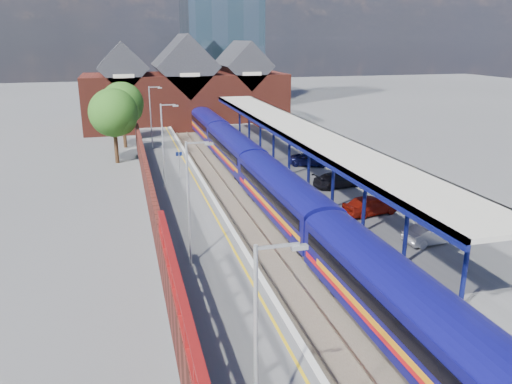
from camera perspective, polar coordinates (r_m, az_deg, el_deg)
ground at (r=52.10m, az=-3.93°, el=2.55°), size 240.00×240.00×0.00m
ballast_bed at (r=42.70m, az=-1.32°, el=-0.67°), size 6.00×76.00×0.06m
rails at (r=42.67m, az=-1.32°, el=-0.56°), size 4.51×76.00×0.14m
left_platform at (r=41.67m, az=-8.69°, el=-0.65°), size 5.00×76.00×1.00m
right_platform at (r=44.30m, az=6.24°, el=0.52°), size 6.00×76.00×1.00m
coping_left at (r=41.81m, az=-5.52°, el=0.28°), size 0.30×76.00×0.05m
coping_right at (r=43.23m, az=2.74°, el=0.91°), size 0.30×76.00×0.05m
yellow_line at (r=41.73m, az=-6.33°, el=0.20°), size 0.14×76.00×0.01m
train at (r=44.61m, az=-0.17°, el=2.91°), size 2.94×65.92×3.45m
canopy at (r=44.80m, az=4.92°, el=7.00°), size 4.50×52.00×4.48m
lamp_post_a at (r=14.44m, az=0.52°, el=-17.04°), size 1.48×0.18×7.00m
lamp_post_b at (r=26.96m, az=-7.46°, el=-0.51°), size 1.48×0.18×7.00m
lamp_post_c at (r=42.41m, az=-10.44°, el=5.85°), size 1.48×0.18×7.00m
lamp_post_d at (r=58.16m, az=-11.83°, el=8.79°), size 1.48×0.18×7.00m
platform_sign at (r=44.97m, az=-8.77°, el=3.57°), size 0.55×0.08×2.50m
brick_wall at (r=34.75m, az=-11.84°, el=-1.07°), size 0.35×50.00×3.86m
station_building at (r=78.47m, az=-8.09°, el=11.40°), size 30.00×12.12×13.78m
tree_near at (r=55.96m, az=-15.83°, el=8.56°), size 5.20×5.20×8.10m
tree_far at (r=63.88m, az=-14.91°, el=9.63°), size 5.20×5.20×8.10m
parked_car_red at (r=36.59m, az=12.92°, el=-1.44°), size 4.41×2.43×1.42m
parked_car_silver at (r=32.58m, az=19.52°, el=-4.54°), size 3.84×1.68×1.23m
parked_car_dark at (r=42.78m, az=9.35°, el=1.37°), size 4.56×2.41×1.26m
parked_car_blue at (r=49.82m, az=6.34°, el=3.70°), size 4.69×3.56×1.18m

